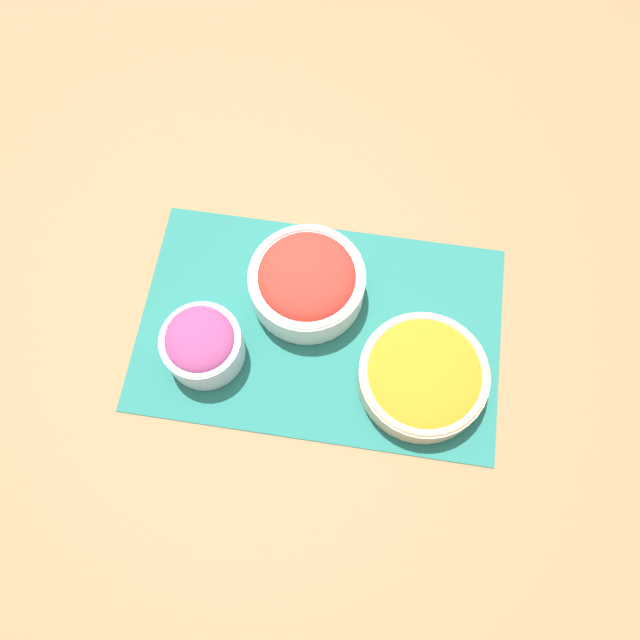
{
  "coord_description": "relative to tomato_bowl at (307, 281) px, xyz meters",
  "views": [
    {
      "loc": [
        -0.05,
        0.35,
        0.93
      ],
      "look_at": [
        0.0,
        0.0,
        0.03
      ],
      "focal_mm": 35.0,
      "sensor_mm": 36.0,
      "label": 1
    }
  ],
  "objects": [
    {
      "name": "onion_bowl",
      "position": [
        0.14,
        0.13,
        -0.0
      ],
      "size": [
        0.12,
        0.12,
        0.08
      ],
      "color": "silver",
      "rests_on": "placemat"
    },
    {
      "name": "ground_plane",
      "position": [
        -0.03,
        0.06,
        -0.05
      ],
      "size": [
        3.0,
        3.0,
        0.0
      ],
      "primitive_type": "plane",
      "color": "olive"
    },
    {
      "name": "placemat",
      "position": [
        -0.03,
        0.06,
        -0.05
      ],
      "size": [
        0.57,
        0.36,
        0.0
      ],
      "color": "#236B60",
      "rests_on": "ground_plane"
    },
    {
      "name": "carrot_bowl",
      "position": [
        -0.19,
        0.12,
        -0.01
      ],
      "size": [
        0.19,
        0.19,
        0.06
      ],
      "color": "beige",
      "rests_on": "placemat"
    },
    {
      "name": "tomato_bowl",
      "position": [
        0.0,
        0.0,
        0.0
      ],
      "size": [
        0.18,
        0.18,
        0.09
      ],
      "color": "white",
      "rests_on": "placemat"
    }
  ]
}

